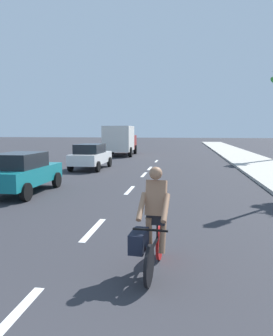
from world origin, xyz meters
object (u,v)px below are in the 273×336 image
(cyclist, at_px, (152,225))
(parked_car_teal, at_px, (22,172))
(delivery_truck, at_px, (120,140))
(parked_car_white, at_px, (91,156))

(cyclist, height_order, parked_car_teal, cyclist)
(delivery_truck, bearing_deg, parked_car_teal, -92.73)
(cyclist, distance_m, parked_car_teal, 8.16)
(parked_car_teal, distance_m, parked_car_white, 7.64)
(parked_car_white, bearing_deg, parked_car_teal, -92.15)
(delivery_truck, bearing_deg, cyclist, -79.56)
(cyclist, xyz_separation_m, delivery_truck, (-5.60, 24.16, 0.67))
(cyclist, bearing_deg, parked_car_white, -64.13)
(parked_car_white, bearing_deg, cyclist, -68.08)
(cyclist, height_order, parked_car_white, cyclist)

